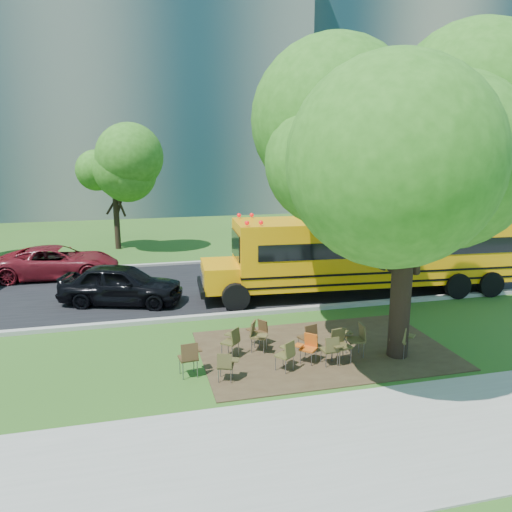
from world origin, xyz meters
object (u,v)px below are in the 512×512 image
object	(u,v)px
chair_0	(190,355)
chair_10	(257,333)
main_tree	(410,151)
black_car	(121,284)
chair_5	(340,343)
bg_car_red	(58,262)
chair_9	(260,330)
chair_7	(400,338)
chair_1	(226,364)
school_bus	(372,251)
chair_4	(331,347)
chair_2	(287,353)
chair_3	(308,345)
chair_6	(357,336)
chair_8	(232,339)
chair_11	(309,335)

from	to	relation	value
chair_0	chair_10	size ratio (longest dim) A/B	1.04
main_tree	black_car	size ratio (longest dim) A/B	2.07
chair_5	black_car	size ratio (longest dim) A/B	0.21
bg_car_red	chair_9	bearing A→B (deg)	-140.89
main_tree	chair_7	bearing A→B (deg)	-75.65
chair_1	chair_9	world-z (taller)	chair_1
school_bus	black_car	xyz separation A→B (m)	(-9.58, 0.94, -0.97)
chair_4	chair_7	world-z (taller)	chair_7
chair_4	chair_2	bearing A→B (deg)	179.11
school_bus	chair_3	size ratio (longest dim) A/B	15.29
chair_6	bg_car_red	distance (m)	14.34
chair_9	chair_10	bearing A→B (deg)	123.29
chair_9	chair_3	bearing A→B (deg)	179.83
chair_8	chair_4	bearing A→B (deg)	-72.83
chair_2	main_tree	bearing A→B (deg)	-32.83
school_bus	chair_11	xyz separation A→B (m)	(-4.41, -4.99, -1.19)
chair_7	chair_4	bearing A→B (deg)	-134.77
black_car	chair_3	bearing A→B (deg)	-124.87
chair_2	chair_10	xyz separation A→B (m)	(-0.44, 1.41, 0.04)
chair_9	chair_11	xyz separation A→B (m)	(1.21, -0.88, 0.07)
chair_11	chair_4	bearing A→B (deg)	-90.79
chair_1	chair_9	xyz separation A→B (m)	(1.39, 2.06, -0.02)
black_car	chair_0	bearing A→B (deg)	-147.10
chair_11	bg_car_red	xyz separation A→B (m)	(-7.96, 10.50, 0.18)
chair_1	chair_5	size ratio (longest dim) A/B	0.84
chair_1	chair_7	bearing A→B (deg)	22.86
chair_6	main_tree	bearing A→B (deg)	-99.90
school_bus	chair_7	xyz separation A→B (m)	(-2.07, -5.86, -1.16)
main_tree	chair_7	world-z (taller)	main_tree
main_tree	chair_1	xyz separation A→B (m)	(-4.92, -0.37, -5.13)
chair_0	chair_4	bearing A→B (deg)	-11.52
chair_4	bg_car_red	world-z (taller)	bg_car_red
black_car	chair_7	bearing A→B (deg)	-114.11
chair_6	chair_10	world-z (taller)	chair_6
chair_9	black_car	world-z (taller)	black_car
chair_1	chair_4	distance (m)	2.89
chair_1	chair_3	size ratio (longest dim) A/B	0.98
chair_11	chair_6	bearing A→B (deg)	-40.51
chair_2	chair_7	size ratio (longest dim) A/B	0.91
chair_0	chair_2	world-z (taller)	chair_0
chair_2	chair_5	world-z (taller)	chair_5
chair_3	chair_5	bearing A→B (deg)	-150.89
black_car	chair_9	bearing A→B (deg)	-123.81
school_bus	chair_8	xyz separation A→B (m)	(-6.57, -4.74, -1.20)
black_car	main_tree	bearing A→B (deg)	-113.89
chair_1	chair_3	distance (m)	2.43
chair_3	chair_5	size ratio (longest dim) A/B	0.86
chair_3	chair_4	bearing A→B (deg)	-169.33
chair_1	chair_10	world-z (taller)	chair_10
chair_10	main_tree	bearing A→B (deg)	99.13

